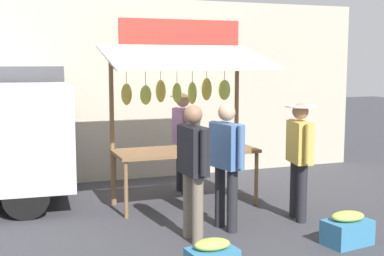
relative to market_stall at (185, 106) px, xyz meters
The scene contains 8 objects.
ground_plane 1.56m from the market_stall, 69.53° to the left, with size 40.00×40.00×0.00m, color #38383D.
street_backdrop 2.14m from the market_stall, 88.24° to the right, with size 9.00×0.30×3.40m.
market_stall is the anchor object (origin of this frame).
vendor_with_sunhat 0.90m from the market_stall, 106.49° to the right, with size 0.44×0.72×1.70m.
shopper_in_grey_tee 1.84m from the market_stall, 73.42° to the left, with size 0.25×0.72×1.71m.
shopper_in_striped_shirt 1.52m from the market_stall, 93.00° to the left, with size 0.32×0.70×1.69m.
shopper_with_shopping_bag 1.91m from the market_stall, 131.90° to the left, with size 0.43×0.70×1.66m.
produce_crate_near 3.08m from the market_stall, 116.42° to the left, with size 0.62×0.46×0.42m.
Camera 1 is at (2.73, 7.63, 2.24)m, focal length 49.54 mm.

